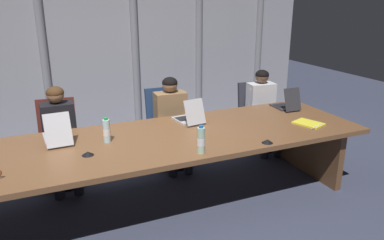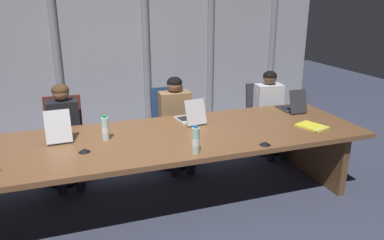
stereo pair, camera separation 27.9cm
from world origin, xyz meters
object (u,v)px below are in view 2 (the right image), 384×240
(conference_mic_middle, at_px, (265,143))
(person_left_mid, at_px, (65,129))
(laptop_center, at_px, (190,117))
(office_chair_center, at_px, (171,135))
(office_chair_right_mid, at_px, (264,125))
(conference_mic_left_side, at_px, (84,150))
(laptop_left_mid, at_px, (58,131))
(water_bottle_primary, at_px, (105,129))
(person_center, at_px, (177,117))
(office_chair_left_mid, at_px, (65,148))
(person_right_mid, at_px, (271,108))
(water_bottle_secondary, at_px, (196,141))
(spiral_notepad, at_px, (312,126))
(laptop_right_mid, at_px, (292,106))

(conference_mic_middle, bearing_deg, person_left_mid, 142.75)
(laptop_center, relative_size, office_chair_center, 0.44)
(office_chair_right_mid, height_order, conference_mic_left_side, office_chair_right_mid)
(laptop_left_mid, xyz_separation_m, office_chair_right_mid, (2.73, 0.65, -0.45))
(water_bottle_primary, bearing_deg, person_center, 37.68)
(office_chair_left_mid, bearing_deg, person_center, 88.27)
(laptop_left_mid, xyz_separation_m, laptop_center, (1.41, 0.02, -0.00))
(person_left_mid, height_order, conference_mic_middle, person_left_mid)
(laptop_left_mid, height_order, water_bottle_primary, laptop_left_mid)
(office_chair_right_mid, bearing_deg, person_right_mid, 4.40)
(laptop_center, xyz_separation_m, office_chair_right_mid, (1.33, 0.63, -0.45))
(person_center, bearing_deg, laptop_center, 4.71)
(person_left_mid, xyz_separation_m, conference_mic_left_side, (0.16, -0.98, 0.10))
(office_chair_left_mid, height_order, office_chair_right_mid, office_chair_left_mid)
(water_bottle_primary, bearing_deg, conference_mic_left_side, -131.66)
(person_right_mid, bearing_deg, person_center, -84.30)
(laptop_center, bearing_deg, water_bottle_secondary, 156.85)
(laptop_left_mid, distance_m, person_right_mid, 2.78)
(conference_mic_middle, height_order, spiral_notepad, conference_mic_middle)
(laptop_left_mid, bearing_deg, person_left_mid, -9.06)
(office_chair_left_mid, relative_size, office_chair_center, 0.99)
(water_bottle_primary, distance_m, spiral_notepad, 2.19)
(laptop_center, relative_size, person_left_mid, 0.37)
(person_center, relative_size, conference_mic_middle, 10.38)
(office_chair_center, height_order, person_left_mid, person_left_mid)
(person_left_mid, bearing_deg, conference_mic_middle, 51.30)
(person_center, bearing_deg, office_chair_left_mid, -94.05)
(laptop_left_mid, relative_size, conference_mic_left_side, 4.53)
(laptop_right_mid, xyz_separation_m, office_chair_center, (-1.37, 0.64, -0.43))
(laptop_center, xyz_separation_m, office_chair_left_mid, (-1.37, 0.64, -0.44))
(office_chair_center, xyz_separation_m, water_bottle_secondary, (-0.20, -1.50, 0.50))
(water_bottle_primary, xyz_separation_m, conference_mic_middle, (1.41, -0.64, -0.10))
(laptop_center, height_order, person_center, person_center)
(office_chair_center, height_order, water_bottle_secondary, water_bottle_secondary)
(person_right_mid, bearing_deg, laptop_right_mid, 5.93)
(laptop_center, height_order, office_chair_right_mid, laptop_center)
(office_chair_center, distance_m, person_left_mid, 1.35)
(person_left_mid, bearing_deg, laptop_center, 69.24)
(office_chair_center, xyz_separation_m, office_chair_right_mid, (1.37, -0.00, -0.01))
(office_chair_right_mid, relative_size, person_right_mid, 0.81)
(conference_mic_middle, bearing_deg, conference_mic_left_side, 166.72)
(office_chair_left_mid, distance_m, person_right_mid, 2.71)
(laptop_center, height_order, person_right_mid, person_right_mid)
(laptop_center, bearing_deg, conference_mic_middle, -160.79)
(water_bottle_primary, xyz_separation_m, spiral_notepad, (2.16, -0.35, -0.11))
(office_chair_right_mid, bearing_deg, laptop_left_mid, -70.82)
(person_center, bearing_deg, person_right_mid, 92.50)
(office_chair_left_mid, xyz_separation_m, office_chair_right_mid, (2.70, -0.00, -0.01))
(person_left_mid, bearing_deg, office_chair_right_mid, 91.99)
(office_chair_right_mid, xyz_separation_m, water_bottle_secondary, (-1.57, -1.49, 0.51))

